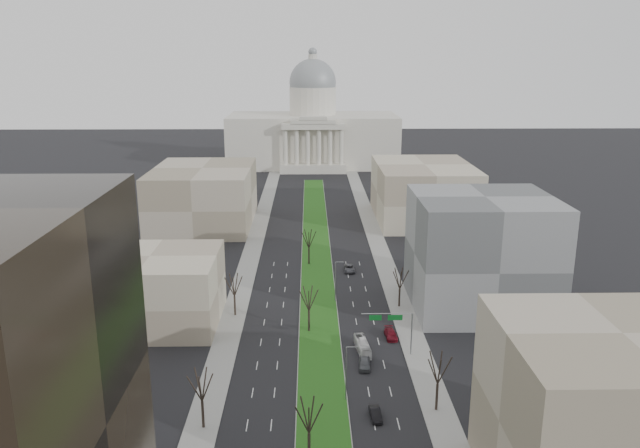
{
  "coord_description": "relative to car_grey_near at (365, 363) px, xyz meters",
  "views": [
    {
      "loc": [
        -1.81,
        -31.06,
        51.95
      ],
      "look_at": [
        0.7,
        112.77,
        12.69
      ],
      "focal_mm": 35.0,
      "sensor_mm": 36.0,
      "label": 1
    }
  ],
  "objects": [
    {
      "name": "median",
      "position": [
        -7.53,
        53.52,
        -0.72
      ],
      "size": [
        8.0,
        222.03,
        0.2
      ],
      "color": "#999993",
      "rests_on": "ground"
    },
    {
      "name": "box_van",
      "position": [
        0.12,
        5.9,
        0.28
      ],
      "size": [
        2.69,
        8.04,
        2.2
      ],
      "primitive_type": "imported",
      "rotation": [
        0.0,
        0.0,
        0.11
      ],
      "color": "white",
      "rests_on": "ground"
    },
    {
      "name": "mast_arm_signs",
      "position": [
        5.96,
        4.56,
        5.28
      ],
      "size": [
        9.12,
        0.24,
        8.09
      ],
      "color": "gray",
      "rests_on": "ground"
    },
    {
      "name": "tree_median_c",
      "position": [
        -9.53,
        54.53,
        6.18
      ],
      "size": [
        5.4,
        5.4,
        9.72
      ],
      "color": "black",
      "rests_on": "ground"
    },
    {
      "name": "sidewalk_right",
      "position": [
        9.97,
        29.53,
        -0.75
      ],
      "size": [
        5.0,
        330.0,
        0.15
      ],
      "primitive_type": "cube",
      "color": "gray",
      "rests_on": "ground"
    },
    {
      "name": "ground",
      "position": [
        -7.53,
        54.53,
        -0.82
      ],
      "size": [
        600.0,
        600.0,
        0.0
      ],
      "primitive_type": "plane",
      "color": "black",
      "rests_on": "ground"
    },
    {
      "name": "car_red",
      "position": [
        5.97,
        11.55,
        -0.09
      ],
      "size": [
        2.34,
        5.17,
        1.47
      ],
      "primitive_type": "imported",
      "rotation": [
        0.0,
        0.0,
        0.06
      ],
      "color": "maroon",
      "rests_on": "ground"
    },
    {
      "name": "building_far_right",
      "position": [
        27.47,
        99.53,
        8.18
      ],
      "size": [
        30.0,
        40.0,
        18.0
      ],
      "primitive_type": "cube",
      "color": "tan",
      "rests_on": "ground"
    },
    {
      "name": "tree_right_mid",
      "position": [
        9.67,
        -13.47,
        6.33
      ],
      "size": [
        5.52,
        5.52,
        9.94
      ],
      "color": "black",
      "rests_on": "ground"
    },
    {
      "name": "car_grey_far",
      "position": [
        0.47,
        49.16,
        -0.06
      ],
      "size": [
        2.6,
        5.53,
        1.53
      ],
      "primitive_type": "imported",
      "rotation": [
        0.0,
        0.0,
        -0.01
      ],
      "color": "#4E4F56",
      "rests_on": "ground"
    },
    {
      "name": "car_grey_near",
      "position": [
        0.0,
        0.0,
        0.0
      ],
      "size": [
        2.3,
        4.96,
        1.65
      ],
      "primitive_type": "imported",
      "rotation": [
        0.0,
        0.0,
        -0.07
      ],
      "color": "#505358",
      "rests_on": "ground"
    },
    {
      "name": "tree_median_b",
      "position": [
        -9.53,
        14.53,
        6.18
      ],
      "size": [
        5.4,
        5.4,
        9.72
      ],
      "color": "black",
      "rests_on": "ground"
    },
    {
      "name": "streetlamp_median_c",
      "position": [
        -3.77,
        29.53,
        3.99
      ],
      "size": [
        1.9,
        0.2,
        9.16
      ],
      "color": "gray",
      "rests_on": "ground"
    },
    {
      "name": "tree_left_far",
      "position": [
        -24.73,
        22.53,
        6.02
      ],
      "size": [
        5.28,
        5.28,
        9.5
      ],
      "color": "black",
      "rests_on": "ground"
    },
    {
      "name": "building_grey_right",
      "position": [
        26.47,
        26.53,
        11.18
      ],
      "size": [
        28.0,
        26.0,
        24.0
      ],
      "primitive_type": "cube",
      "color": "#5B5E60",
      "rests_on": "ground"
    },
    {
      "name": "tree_median_a",
      "position": [
        -9.53,
        -25.47,
        6.18
      ],
      "size": [
        5.4,
        5.4,
        9.72
      ],
      "color": "black",
      "rests_on": "ground"
    },
    {
      "name": "building_far_left",
      "position": [
        -42.53,
        94.53,
        8.18
      ],
      "size": [
        30.0,
        40.0,
        18.0
      ],
      "primitive_type": "cube",
      "color": "gray",
      "rests_on": "ground"
    },
    {
      "name": "streetlamp_median_b",
      "position": [
        -3.77,
        -10.47,
        3.99
      ],
      "size": [
        1.9,
        0.2,
        9.16
      ],
      "color": "gray",
      "rests_on": "ground"
    },
    {
      "name": "car_black",
      "position": [
        0.28,
        -15.38,
        -0.1
      ],
      "size": [
        1.79,
        4.46,
        1.44
      ],
      "primitive_type": "imported",
      "rotation": [
        0.0,
        0.0,
        0.06
      ],
      "color": "black",
      "rests_on": "ground"
    },
    {
      "name": "tree_right_far",
      "position": [
        9.67,
        26.53,
        5.71
      ],
      "size": [
        5.04,
        5.04,
        9.07
      ],
      "color": "black",
      "rests_on": "ground"
    },
    {
      "name": "sidewalk_left",
      "position": [
        -25.03,
        29.53,
        -0.75
      ],
      "size": [
        5.0,
        330.0,
        0.15
      ],
      "primitive_type": "cube",
      "color": "gray",
      "rests_on": "ground"
    },
    {
      "name": "building_beige_left",
      "position": [
        -40.53,
        19.53,
        6.18
      ],
      "size": [
        26.0,
        22.0,
        14.0
      ],
      "primitive_type": "cube",
      "color": "tan",
      "rests_on": "ground"
    },
    {
      "name": "capitol",
      "position": [
        -7.53,
        204.12,
        15.48
      ],
      "size": [
        80.0,
        46.0,
        55.0
      ],
      "color": "beige",
      "rests_on": "ground"
    },
    {
      "name": "tree_left_mid",
      "position": [
        -24.73,
        -17.47,
        6.18
      ],
      "size": [
        5.4,
        5.4,
        9.72
      ],
      "color": "black",
      "rests_on": "ground"
    },
    {
      "name": "building_tan_right",
      "position": [
        25.47,
        -33.47,
        10.18
      ],
      "size": [
        26.0,
        24.0,
        22.0
      ],
      "primitive_type": "cube",
      "color": "gray",
      "rests_on": "ground"
    }
  ]
}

